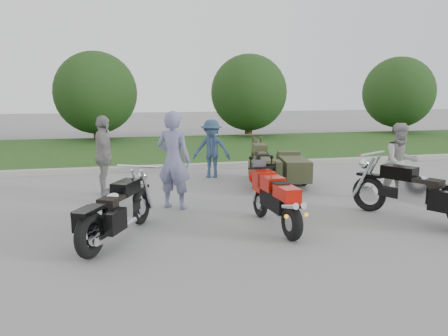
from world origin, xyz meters
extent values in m
plane|color=gray|center=(0.00, 0.00, 0.00)|extent=(80.00, 80.00, 0.00)
cube|color=#A29F98|center=(0.00, 6.00, 0.07)|extent=(60.00, 0.30, 0.15)
cube|color=#376322|center=(0.00, 10.15, 0.07)|extent=(60.00, 8.00, 0.14)
cylinder|color=#3F2B1C|center=(-3.00, 13.50, 0.60)|extent=(0.36, 0.36, 1.20)
sphere|color=#1C3212|center=(-3.00, 13.50, 2.20)|extent=(3.60, 3.60, 3.60)
cylinder|color=#3F2B1C|center=(4.00, 13.50, 0.60)|extent=(0.36, 0.36, 1.20)
sphere|color=#1C3212|center=(4.00, 13.50, 2.20)|extent=(3.60, 3.60, 3.60)
cylinder|color=#3F2B1C|center=(12.00, 13.50, 0.60)|extent=(0.36, 0.36, 1.20)
sphere|color=#1C3212|center=(12.00, 13.50, 2.20)|extent=(3.60, 3.60, 3.60)
torus|color=black|center=(0.68, -0.56, 0.29)|extent=(0.22, 0.58, 0.57)
torus|color=black|center=(0.58, 0.77, 0.28)|extent=(0.15, 0.56, 0.55)
cube|color=black|center=(0.64, 0.06, 0.51)|extent=(0.32, 0.84, 0.32)
cube|color=#AE1106|center=(0.62, 0.27, 0.75)|extent=(0.35, 0.53, 0.24)
cube|color=#AE1106|center=(0.67, -0.35, 0.72)|extent=(0.31, 0.53, 0.20)
cube|color=black|center=(0.65, -0.06, 0.79)|extent=(0.26, 0.34, 0.09)
cube|color=#AE1106|center=(0.60, 0.61, 0.72)|extent=(0.34, 0.39, 0.37)
cylinder|color=silver|center=(0.62, -0.62, 0.57)|extent=(0.13, 0.43, 0.20)
cylinder|color=silver|center=(0.75, -0.61, 0.57)|extent=(0.13, 0.43, 0.20)
torus|color=black|center=(-2.33, -0.62, 0.33)|extent=(0.45, 0.67, 0.67)
torus|color=black|center=(-1.59, 0.83, 0.32)|extent=(0.39, 0.61, 0.63)
cube|color=black|center=(-1.96, 0.10, 0.41)|extent=(0.73, 1.15, 0.14)
cube|color=silver|center=(-1.96, 0.10, 0.49)|extent=(0.47, 0.53, 0.34)
cube|color=black|center=(-1.82, 0.37, 0.77)|extent=(0.49, 0.61, 0.22)
cube|color=black|center=(-2.03, -0.03, 0.67)|extent=(0.47, 0.56, 0.12)
cube|color=black|center=(-2.33, -0.62, 0.69)|extent=(0.44, 0.58, 0.06)
cylinder|color=silver|center=(-1.96, -0.28, 0.28)|extent=(0.58, 1.01, 0.10)
torus|color=black|center=(2.76, 0.69, 0.35)|extent=(0.46, 0.67, 0.69)
cube|color=black|center=(3.20, -0.09, 0.46)|extent=(0.86, 1.25, 0.15)
cube|color=silver|center=(3.20, -0.09, 0.54)|extent=(0.53, 0.58, 0.38)
cube|color=black|center=(3.04, 0.20, 0.85)|extent=(0.56, 0.67, 0.24)
cube|color=black|center=(3.28, -0.23, 0.74)|extent=(0.53, 0.62, 0.13)
cylinder|color=silver|center=(3.56, -0.32, 0.30)|extent=(0.69, 1.09, 0.11)
torus|color=black|center=(1.29, 2.51, 0.38)|extent=(0.31, 0.77, 0.75)
torus|color=black|center=(1.59, 4.30, 0.35)|extent=(0.25, 0.72, 0.71)
cube|color=black|center=(1.44, 3.41, 0.46)|extent=(0.46, 1.35, 0.15)
cube|color=#3A3E24|center=(1.44, 3.41, 0.55)|extent=(0.41, 0.55, 0.39)
cube|color=#3A3E24|center=(1.49, 3.73, 0.86)|extent=(0.41, 0.65, 0.24)
cube|color=black|center=(1.41, 3.24, 0.75)|extent=(0.40, 0.60, 0.13)
cube|color=#3A3E24|center=(1.29, 2.51, 0.77)|extent=(0.34, 0.64, 0.07)
cylinder|color=#3A3E24|center=(1.57, 2.99, 0.31)|extent=(0.31, 1.22, 0.11)
cube|color=#3A3E24|center=(2.18, 3.17, 0.44)|extent=(0.84, 1.52, 0.50)
torus|color=black|center=(2.46, 3.12, 0.31)|extent=(0.23, 0.63, 0.62)
imported|color=slate|center=(-0.89, 1.76, 0.97)|extent=(0.84, 0.78, 1.93)
imported|color=#9A9995|center=(3.83, 1.31, 0.83)|extent=(0.84, 0.68, 1.65)
imported|color=navy|center=(0.44, 4.63, 0.78)|extent=(1.15, 0.91, 1.55)
imported|color=gray|center=(-2.28, 3.18, 0.89)|extent=(0.56, 1.09, 1.78)
camera|label=1|loc=(-1.80, -6.70, 2.33)|focal=35.00mm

